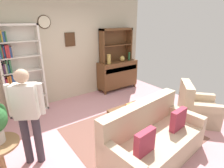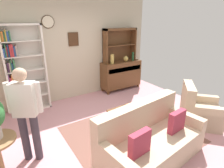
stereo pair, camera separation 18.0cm
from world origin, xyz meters
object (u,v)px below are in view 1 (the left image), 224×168
Objects in this scene: bookshelf at (19,73)px; coffee_table at (129,112)px; couch_floral at (152,140)px; armchair_floral at (196,109)px; bottle_wine at (129,56)px; sideboard at (118,74)px; plant_stand at (1,161)px; vase_round at (122,59)px; book_stack at (130,105)px; vase_tall at (109,59)px; sideboard_hutch at (116,40)px; person_reading at (28,112)px.

bookshelf is 2.68m from coffee_table.
armchair_floral is (1.66, 0.21, -0.02)m from couch_floral.
armchair_floral reaches higher than coffee_table.
sideboard is at bearing 167.11° from bottle_wine.
plant_stand is (-3.92, -2.01, -0.61)m from bottle_wine.
vase_round reaches higher than coffee_table.
armchair_floral is 1.51m from book_stack.
bookshelf is 2.87m from sideboard.
sideboard is at bearing 11.63° from vase_tall.
sideboard_hutch reaches higher than book_stack.
bottle_wine is at bearing 85.92° from armchair_floral.
vase_tall is 1.04× the size of bottle_wine.
bottle_wine is at bearing 49.55° from coffee_table.
vase_round reaches higher than sideboard.
vase_round is 4.22m from plant_stand.
plant_stand is (-0.71, -2.18, -0.55)m from bookshelf.
armchair_floral is at bearing -85.63° from sideboard_hutch.
sideboard is 0.69× the size of couch_floral.
person_reading is (-1.63, 1.03, 0.59)m from couch_floral.
sideboard_hutch is at bearing 94.37° from armchair_floral.
sideboard_hutch is 0.60m from vase_round.
vase_tall is at bearing 103.24° from armchair_floral.
person_reading reaches higher than couch_floral.
person_reading is (-3.21, -1.74, -0.10)m from vase_round.
book_stack is (-1.07, -1.84, -0.06)m from sideboard.
sideboard_hutch is at bearing 31.97° from plant_stand.
bottle_wine reaches higher than armchair_floral.
book_stack is at bearing 39.55° from coffee_table.
plant_stand is 2.35m from coffee_table.
coffee_table is 0.18m from book_stack.
person_reading is at bearing -149.61° from sideboard.
sideboard is at bearing 59.92° from book_stack.
coffee_table is (-1.58, -1.85, -0.70)m from bottle_wine.
sideboard_hutch is 4.31m from plant_stand.
bottle_wine is 2.66m from armchair_floral.
vase_tall is 0.35× the size of coffee_table.
armchair_floral reaches higher than book_stack.
bookshelf is 3.22m from bottle_wine.
bookshelf is 2.36m from plant_stand.
bottle_wine is at bearing 26.33° from person_reading.
vase_tall is at bearing 179.34° from bottle_wine.
bookshelf is 2.66m from book_stack.
coffee_table is (-1.19, -1.94, -0.16)m from sideboard.
sideboard is 1.79× the size of plant_stand.
vase_tall reaches higher than coffee_table.
sideboard_hutch is 0.66m from vase_tall.
vase_round is 2.66m from armchair_floral.
bottle_wine is (0.78, -0.01, -0.01)m from vase_tall.
bottle_wine is at bearing -26.96° from sideboard_hutch.
bookshelf is 1.91× the size of sideboard_hutch.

